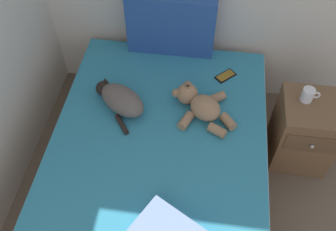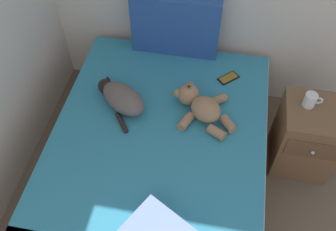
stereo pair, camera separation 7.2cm
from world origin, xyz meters
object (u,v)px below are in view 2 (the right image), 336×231
at_px(bed, 157,167).
at_px(mug, 311,100).
at_px(patterned_cushion, 175,25).
at_px(teddy_bear, 201,105).
at_px(cat, 121,97).
at_px(nightstand, 306,137).
at_px(cell_phone, 228,78).

relative_size(bed, mug, 15.88).
height_order(patterned_cushion, teddy_bear, patterned_cushion).
bearing_deg(cat, bed, -44.19).
distance_m(bed, teddy_bear, 0.50).
height_order(cat, nightstand, cat).
xyz_separation_m(cat, cell_phone, (0.67, 0.37, -0.07)).
height_order(teddy_bear, mug, teddy_bear).
bearing_deg(nightstand, mug, 143.42).
bearing_deg(cat, teddy_bear, 3.50).
bearing_deg(bed, mug, 26.25).
relative_size(cat, cell_phone, 2.56).
xyz_separation_m(bed, cat, (-0.28, 0.28, 0.33)).
height_order(teddy_bear, cell_phone, teddy_bear).
bearing_deg(patterned_cushion, teddy_bear, -64.84).
bearing_deg(nightstand, teddy_bear, -172.46).
bearing_deg(nightstand, patterned_cushion, 155.33).
relative_size(bed, nightstand, 3.36).
bearing_deg(patterned_cushion, bed, -87.86).
relative_size(teddy_bear, nightstand, 0.77).
height_order(patterned_cushion, mug, patterned_cushion).
height_order(bed, mug, mug).
height_order(bed, teddy_bear, teddy_bear).
xyz_separation_m(cat, mug, (1.20, 0.18, 0.03)).
bearing_deg(teddy_bear, patterned_cushion, 115.16).
bearing_deg(teddy_bear, bed, -126.95).
distance_m(cat, nightstand, 1.30).
bearing_deg(mug, nightstand, -36.58).
bearing_deg(patterned_cushion, cell_phone, -28.01).
height_order(teddy_bear, nightstand, teddy_bear).
xyz_separation_m(patterned_cushion, mug, (0.95, -0.42, -0.13)).
xyz_separation_m(nightstand, mug, (-0.06, 0.05, 0.33)).
relative_size(bed, patterned_cushion, 3.04).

